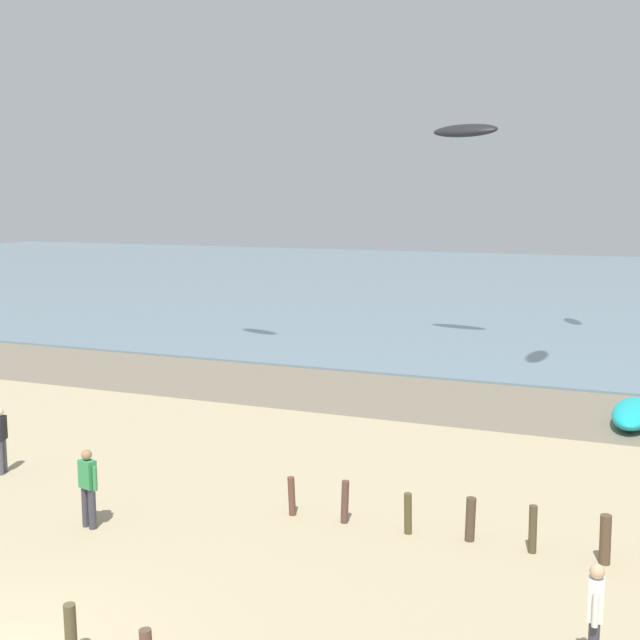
{
  "coord_description": "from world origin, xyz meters",
  "views": [
    {
      "loc": [
        8.84,
        -8.34,
        6.97
      ],
      "look_at": [
        1.4,
        9.95,
        4.01
      ],
      "focal_mm": 46.55,
      "sensor_mm": 36.0,
      "label": 1
    }
  ],
  "objects_px": {
    "person_left_flank": "(1,438)",
    "grounded_kite": "(633,414)",
    "kite_aloft_2": "(465,131)",
    "person_by_waterline": "(595,616)",
    "person_nearest_camera": "(88,486)"
  },
  "relations": [
    {
      "from": "person_by_waterline",
      "to": "kite_aloft_2",
      "type": "height_order",
      "value": "kite_aloft_2"
    },
    {
      "from": "person_left_flank",
      "to": "grounded_kite",
      "type": "distance_m",
      "value": 18.28
    },
    {
      "from": "person_left_flank",
      "to": "person_by_waterline",
      "type": "bearing_deg",
      "value": -14.34
    },
    {
      "from": "person_by_waterline",
      "to": "grounded_kite",
      "type": "height_order",
      "value": "person_by_waterline"
    },
    {
      "from": "person_left_flank",
      "to": "kite_aloft_2",
      "type": "distance_m",
      "value": 24.77
    },
    {
      "from": "person_left_flank",
      "to": "grounded_kite",
      "type": "xyz_separation_m",
      "value": [
        14.68,
        10.88,
        -0.58
      ]
    },
    {
      "from": "person_by_waterline",
      "to": "grounded_kite",
      "type": "distance_m",
      "value": 14.61
    },
    {
      "from": "kite_aloft_2",
      "to": "person_left_flank",
      "type": "bearing_deg",
      "value": -95.03
    },
    {
      "from": "person_by_waterline",
      "to": "grounded_kite",
      "type": "xyz_separation_m",
      "value": [
        0.14,
        14.6,
        -0.58
      ]
    },
    {
      "from": "person_by_waterline",
      "to": "kite_aloft_2",
      "type": "relative_size",
      "value": 0.55
    },
    {
      "from": "person_nearest_camera",
      "to": "kite_aloft_2",
      "type": "distance_m",
      "value": 25.83
    },
    {
      "from": "person_by_waterline",
      "to": "person_left_flank",
      "type": "distance_m",
      "value": 15.01
    },
    {
      "from": "person_nearest_camera",
      "to": "person_left_flank",
      "type": "bearing_deg",
      "value": 154.49
    },
    {
      "from": "person_nearest_camera",
      "to": "person_by_waterline",
      "type": "height_order",
      "value": "same"
    },
    {
      "from": "grounded_kite",
      "to": "person_left_flank",
      "type": "bearing_deg",
      "value": -50.3
    }
  ]
}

